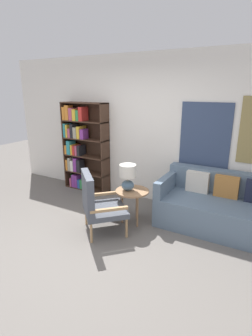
{
  "coord_description": "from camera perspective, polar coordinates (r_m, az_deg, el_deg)",
  "views": [
    {
      "loc": [
        2.07,
        -2.38,
        2.09
      ],
      "look_at": [
        0.15,
        1.02,
        0.9
      ],
      "focal_mm": 28.0,
      "sensor_mm": 36.0,
      "label": 1
    }
  ],
  "objects": [
    {
      "name": "wall_back",
      "position": [
        4.91,
        4.76,
        8.23
      ],
      "size": [
        6.4,
        0.08,
        2.7
      ],
      "color": "white",
      "rests_on": "ground_plane"
    },
    {
      "name": "couch",
      "position": [
        4.34,
        20.28,
        -8.2
      ],
      "size": [
        1.9,
        0.91,
        0.84
      ],
      "color": "slate",
      "rests_on": "ground_plane"
    },
    {
      "name": "armchair",
      "position": [
        3.9,
        -6.43,
        -7.17
      ],
      "size": [
        0.86,
        0.86,
        0.93
      ],
      "color": "tan",
      "rests_on": "ground_plane"
    },
    {
      "name": "table_lamp",
      "position": [
        4.04,
        0.4,
        -1.69
      ],
      "size": [
        0.26,
        0.26,
        0.42
      ],
      "color": "slate",
      "rests_on": "side_table"
    },
    {
      "name": "bookshelf",
      "position": [
        5.6,
        -9.89,
        4.64
      ],
      "size": [
        1.0,
        0.3,
        1.83
      ],
      "color": "#422B1E",
      "rests_on": "ground_plane"
    },
    {
      "name": "ground_plane",
      "position": [
        3.78,
        -10.11,
        -16.87
      ],
      "size": [
        14.0,
        14.0,
        0.0
      ],
      "primitive_type": "plane",
      "color": "#66605B"
    },
    {
      "name": "side_table",
      "position": [
        4.14,
        1.37,
        -5.67
      ],
      "size": [
        0.53,
        0.53,
        0.56
      ],
      "color": "#99704C",
      "rests_on": "ground_plane"
    }
  ]
}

